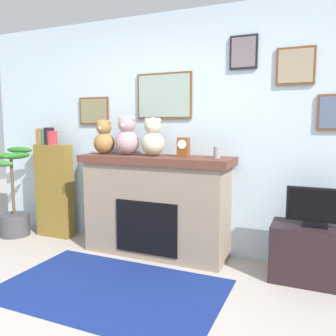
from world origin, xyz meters
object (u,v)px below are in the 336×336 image
bookshelf (54,188)px  teddy_bear_brown (104,139)px  tv_stand (314,254)px  candle_jar (217,152)px  potted_plant (13,208)px  mantel_clock (183,147)px  teddy_bear_tan (127,137)px  fireplace (156,205)px  teddy_bear_grey (153,139)px  television (316,208)px

bookshelf → teddy_bear_brown: 1.02m
tv_stand → candle_jar: 1.27m
potted_plant → candle_jar: candle_jar is taller
potted_plant → mantel_clock: 2.39m
tv_stand → teddy_bear_brown: bearing=178.9°
potted_plant → teddy_bear_tan: 1.83m
teddy_bear_brown → fireplace: bearing=1.6°
bookshelf → mantel_clock: bookshelf is taller
teddy_bear_tan → teddy_bear_grey: bearing=0.0°
teddy_bear_brown → bookshelf: bearing=175.9°
fireplace → teddy_bear_tan: 0.80m
tv_stand → teddy_bear_brown: size_ratio=1.92×
potted_plant → tv_stand: size_ratio=1.52×
bookshelf → tv_stand: (3.02, -0.10, -0.36)m
mantel_clock → bookshelf: bearing=178.1°
candle_jar → teddy_bear_grey: (-0.70, -0.00, 0.12)m
potted_plant → candle_jar: size_ratio=9.52×
fireplace → mantel_clock: bearing=-3.4°
teddy_bear_grey → candle_jar: bearing=0.0°
bookshelf → teddy_bear_grey: (1.41, -0.06, 0.64)m
television → candle_jar: 1.03m
tv_stand → mantel_clock: bearing=178.1°
teddy_bear_tan → candle_jar: bearing=0.0°
bookshelf → mantel_clock: (1.75, -0.06, 0.56)m
potted_plant → mantel_clock: (2.24, 0.14, 0.82)m
teddy_bear_tan → teddy_bear_grey: 0.31m
fireplace → candle_jar: 0.89m
television → teddy_bear_brown: bearing=178.9°
tv_stand → bookshelf: bearing=178.1°
tv_stand → mantel_clock: (-1.27, 0.04, 0.92)m
fireplace → candle_jar: (0.67, -0.02, 0.59)m
mantel_clock → fireplace: bearing=176.6°
potted_plant → teddy_bear_tan: size_ratio=2.62×
fireplace → potted_plant: potted_plant is taller
fireplace → candle_jar: size_ratio=14.10×
teddy_bear_grey → mantel_clock: bearing=-0.1°
mantel_clock → teddy_bear_brown: teddy_bear_brown is taller
fireplace → teddy_bear_tan: teddy_bear_tan is taller
fireplace → teddy_bear_brown: teddy_bear_brown is taller
bookshelf → teddy_bear_tan: 1.27m
tv_stand → potted_plant: bearing=-178.4°
teddy_bear_grey → fireplace: bearing=35.7°
candle_jar → teddy_bear_tan: (-1.01, -0.00, 0.13)m
candle_jar → teddy_bear_grey: size_ratio=0.29×
potted_plant → teddy_bear_tan: bearing=5.1°
tv_stand → teddy_bear_grey: (-1.61, 0.04, 1.00)m
bookshelf → tv_stand: 3.04m
bookshelf → teddy_bear_tan: (1.09, -0.06, 0.65)m
fireplace → teddy_bear_brown: 0.95m
mantel_clock → teddy_bear_grey: size_ratio=0.49×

